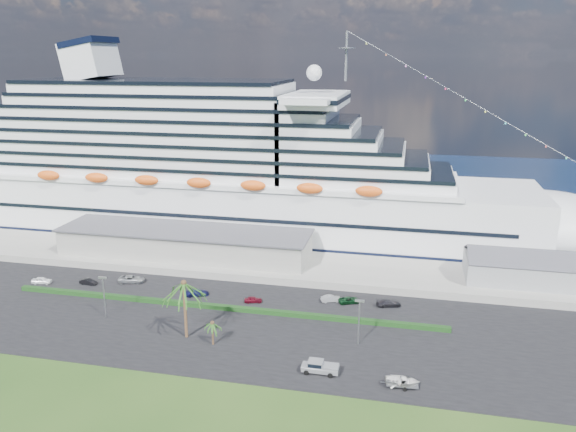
% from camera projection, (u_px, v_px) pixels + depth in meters
% --- Properties ---
extents(ground, '(420.00, 420.00, 0.00)m').
position_uv_depth(ground, '(234.00, 355.00, 93.76)').
color(ground, '#224416').
rests_on(ground, ground).
extents(asphalt_lot, '(140.00, 38.00, 0.12)m').
position_uv_depth(asphalt_lot, '(252.00, 325.00, 104.07)').
color(asphalt_lot, black).
rests_on(asphalt_lot, ground).
extents(wharf, '(240.00, 20.00, 1.80)m').
position_uv_depth(wharf, '(286.00, 266.00, 131.06)').
color(wharf, gray).
rests_on(wharf, ground).
extents(water, '(420.00, 160.00, 0.02)m').
position_uv_depth(water, '(337.00, 185.00, 215.80)').
color(water, black).
rests_on(water, ground).
extents(cruise_ship, '(191.00, 38.00, 54.00)m').
position_uv_depth(cruise_ship, '(228.00, 175.00, 153.69)').
color(cruise_ship, silver).
rests_on(cruise_ship, ground).
extents(terminal_building, '(61.00, 15.00, 6.30)m').
position_uv_depth(terminal_building, '(185.00, 242.00, 135.09)').
color(terminal_building, gray).
rests_on(terminal_building, wharf).
extents(port_shed, '(24.00, 12.31, 7.37)m').
position_uv_depth(port_shed, '(524.00, 269.00, 119.36)').
color(port_shed, gray).
rests_on(port_shed, wharf).
extents(hedge, '(88.00, 1.10, 0.90)m').
position_uv_depth(hedge, '(220.00, 307.00, 110.28)').
color(hedge, black).
rests_on(hedge, asphalt_lot).
extents(lamp_post_left, '(1.60, 0.35, 8.27)m').
position_uv_depth(lamp_post_left, '(104.00, 292.00, 105.58)').
color(lamp_post_left, gray).
rests_on(lamp_post_left, asphalt_lot).
extents(lamp_post_right, '(1.60, 0.35, 8.27)m').
position_uv_depth(lamp_post_right, '(359.00, 316.00, 95.67)').
color(lamp_post_right, gray).
rests_on(lamp_post_right, asphalt_lot).
extents(palm_tall, '(8.82, 8.82, 11.13)m').
position_uv_depth(palm_tall, '(184.00, 290.00, 97.04)').
color(palm_tall, '#47301E').
rests_on(palm_tall, ground).
extents(palm_short, '(3.53, 3.53, 4.56)m').
position_uv_depth(palm_short, '(212.00, 326.00, 96.03)').
color(palm_short, '#47301E').
rests_on(palm_short, ground).
extents(parked_car_0, '(4.48, 2.51, 1.44)m').
position_uv_depth(parked_car_0, '(42.00, 280.00, 122.59)').
color(parked_car_0, white).
rests_on(parked_car_0, asphalt_lot).
extents(parked_car_1, '(3.97, 1.68, 1.28)m').
position_uv_depth(parked_car_1, '(88.00, 282.00, 122.16)').
color(parked_car_1, black).
rests_on(parked_car_1, asphalt_lot).
extents(parked_car_2, '(6.04, 3.79, 1.56)m').
position_uv_depth(parked_car_2, '(132.00, 279.00, 123.20)').
color(parked_car_2, gray).
rests_on(parked_car_2, asphalt_lot).
extents(parked_car_3, '(5.33, 3.74, 1.43)m').
position_uv_depth(parked_car_3, '(197.00, 292.00, 116.44)').
color(parked_car_3, '#16164D').
rests_on(parked_car_3, asphalt_lot).
extents(parked_car_4, '(3.85, 2.39, 1.22)m').
position_uv_depth(parked_car_4, '(253.00, 300.00, 113.26)').
color(parked_car_4, maroon).
rests_on(parked_car_4, asphalt_lot).
extents(parked_car_5, '(4.27, 2.70, 1.33)m').
position_uv_depth(parked_car_5, '(331.00, 299.00, 113.57)').
color(parked_car_5, '#9B9DA1').
rests_on(parked_car_5, asphalt_lot).
extents(parked_car_6, '(4.89, 3.60, 1.23)m').
position_uv_depth(parked_car_6, '(349.00, 300.00, 113.00)').
color(parked_car_6, black).
rests_on(parked_car_6, asphalt_lot).
extents(parked_car_7, '(5.25, 3.38, 1.42)m').
position_uv_depth(parked_car_7, '(389.00, 303.00, 111.48)').
color(parked_car_7, black).
rests_on(parked_car_7, asphalt_lot).
extents(pickup_truck, '(5.86, 2.34, 2.07)m').
position_uv_depth(pickup_truck, '(320.00, 367.00, 87.89)').
color(pickup_truck, black).
rests_on(pickup_truck, asphalt_lot).
extents(boat_trailer, '(5.95, 3.94, 1.70)m').
position_uv_depth(boat_trailer, '(403.00, 381.00, 84.00)').
color(boat_trailer, gray).
rests_on(boat_trailer, asphalt_lot).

